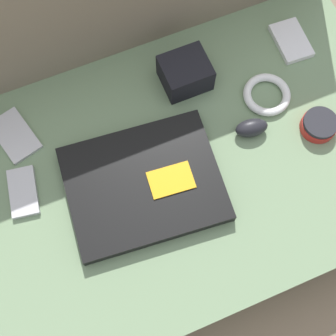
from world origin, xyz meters
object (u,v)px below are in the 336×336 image
Objects in this scene: speaker_puck at (319,125)px; computer_mouse at (251,128)px; phone_small at (15,136)px; camera_pouch at (185,73)px; phone_silver at (291,41)px; laptop at (144,184)px; phone_black at (23,192)px.

computer_mouse is at bearing 160.69° from speaker_puck.
phone_small is 1.27× the size of camera_pouch.
phone_silver is at bearing 77.30° from speaker_puck.
phone_small is at bearing -178.33° from phone_silver.
laptop is 4.34× the size of speaker_puck.
phone_small is (-0.61, 0.23, -0.01)m from speaker_puck.
speaker_puck is 0.75× the size of camera_pouch.
speaker_puck is 0.66m from phone_small.
computer_mouse is at bearing -35.90° from phone_small.
camera_pouch reaches higher than phone_silver.
phone_silver is 0.85× the size of phone_small.
computer_mouse is at bearing 11.85° from laptop.
phone_black is at bearing 166.26° from laptop.
phone_silver is (0.19, 0.17, -0.01)m from computer_mouse.
phone_silver is at bearing 29.48° from laptop.
laptop and speaker_puck have the same top height.
phone_small is (-0.48, 0.19, -0.01)m from computer_mouse.
speaker_puck is 0.64m from phone_black.
speaker_puck reaches higher than phone_small.
computer_mouse reaches higher than phone_black.
camera_pouch is at bearing -177.14° from phone_silver.
phone_small is (0.02, 0.13, -0.00)m from phone_black.
computer_mouse is 0.50m from phone_black.
phone_black is at bearing -164.46° from camera_pouch.
camera_pouch is at bearing 135.21° from speaker_puck.
phone_small is at bearing 90.85° from phone_black.
laptop is 2.56× the size of phone_small.
computer_mouse is 0.99× the size of speaker_puck.
laptop is at bearing -59.21° from phone_small.
camera_pouch reaches higher than phone_small.
computer_mouse is at bearing 3.03° from phone_black.
phone_black is (-0.68, -0.11, -0.00)m from phone_silver.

